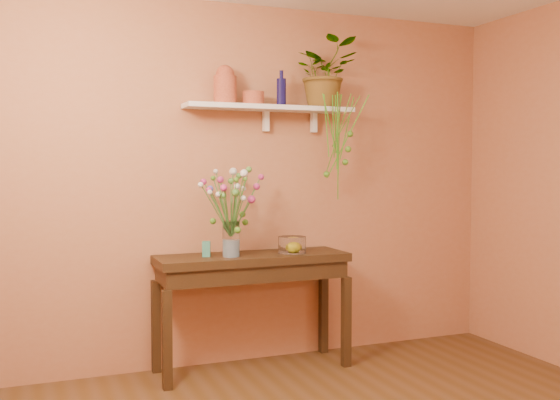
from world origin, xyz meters
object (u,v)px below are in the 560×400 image
Objects in this scene: sideboard at (252,271)px; spider_plant at (325,74)px; blue_bottle at (281,92)px; glass_vase at (231,241)px; terracotta_jug at (225,85)px; glass_bowl at (292,246)px; bouquet at (233,195)px.

sideboard is 1.62m from spider_plant.
glass_vase is at bearing -160.36° from blue_bottle.
glass_bowl is at bearing -18.76° from terracotta_jug.
blue_bottle is 1.03× the size of glass_vase.
bouquet is (-0.81, -0.18, -0.92)m from spider_plant.
sideboard is 1.35m from blue_bottle.
blue_bottle is 0.41m from spider_plant.
bouquet is (0.01, -0.15, -0.78)m from terracotta_jug.
spider_plant is 2.58× the size of glass_bowl.
glass_bowl is at bearing -0.72° from bouquet.
spider_plant is at bearing 27.53° from glass_bowl.
glass_vase is at bearing -179.18° from glass_bowl.
terracotta_jug is 0.53× the size of spider_plant.
glass_vase is (-0.82, -0.19, -1.25)m from spider_plant.
bouquet is at bearing -87.85° from terracotta_jug.
spider_plant is 0.97× the size of bouquet.
blue_bottle is 1.19m from glass_vase.
glass_vase is (-0.18, -0.06, 0.23)m from sideboard.
spider_plant is at bearing 13.02° from glass_vase.
bouquet is 2.67× the size of glass_bowl.
sideboard is 0.59m from bouquet.
bouquet is at bearing 179.28° from glass_bowl.
terracotta_jug is 0.51× the size of bouquet.
terracotta_jug reaches higher than bouquet.
bouquet is at bearing 38.49° from glass_vase.
bouquet reaches higher than sideboard.
terracotta_jug is at bearing 148.39° from sideboard.
spider_plant is 2.08× the size of glass_vase.
blue_bottle is 1.15m from glass_bowl.
terracotta_jug reaches higher than sideboard.
spider_plant reaches higher than glass_bowl.
glass_vase is 0.47m from glass_bowl.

